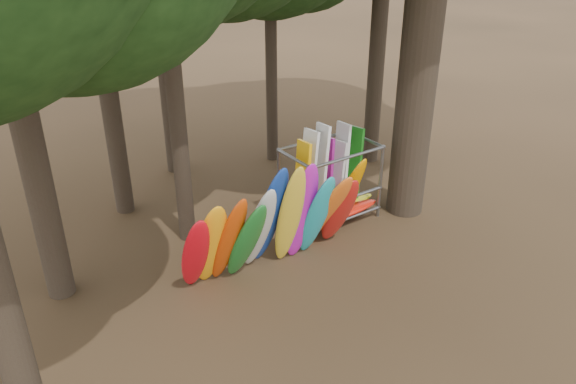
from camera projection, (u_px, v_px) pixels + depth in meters
ground at (315, 264)px, 14.39m from camera, size 120.00×120.00×0.00m
kayak_row at (279, 224)px, 13.60m from camera, size 5.23×1.94×3.17m
storage_rack at (329, 186)px, 16.10m from camera, size 3.10×1.56×2.92m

